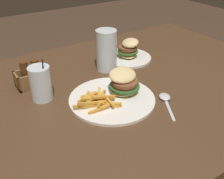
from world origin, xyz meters
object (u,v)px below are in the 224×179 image
Objects in this scene: meal_plate_near at (116,92)px; meal_plate_far at (128,53)px; spoon at (165,98)px; condiment_caddy at (31,77)px; beer_glass at (106,52)px; juice_glass at (41,85)px.

meal_plate_near is 0.36m from meal_plate_far.
condiment_caddy is at bearing 75.37° from spoon.
beer_glass reaches higher than meal_plate_far.
juice_glass is 1.35× the size of condiment_caddy.
juice_glass is (-0.32, -0.08, -0.02)m from beer_glass.
spoon is (0.14, -0.11, -0.02)m from meal_plate_near.
juice_glass reaches higher than meal_plate_near.
beer_glass is 0.33m from condiment_caddy.
spoon is 0.38m from meal_plate_far.
beer_glass is at bearing 37.80° from spoon.
meal_plate_near is at bearing -113.62° from beer_glass.
beer_glass is at bearing 66.38° from meal_plate_near.
meal_plate_near is 1.37× the size of meal_plate_far.
condiment_caddy is at bearing 131.51° from meal_plate_near.
meal_plate_far is at bearing 14.84° from spoon.
juice_glass reaches higher than meal_plate_far.
spoon is at bearing -33.88° from juice_glass.
spoon is at bearing -36.68° from meal_plate_near.
condiment_caddy reaches higher than spoon.
condiment_caddy reaches higher than meal_plate_near.
spoon is at bearing -82.03° from beer_glass.
spoon is 0.52m from condiment_caddy.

